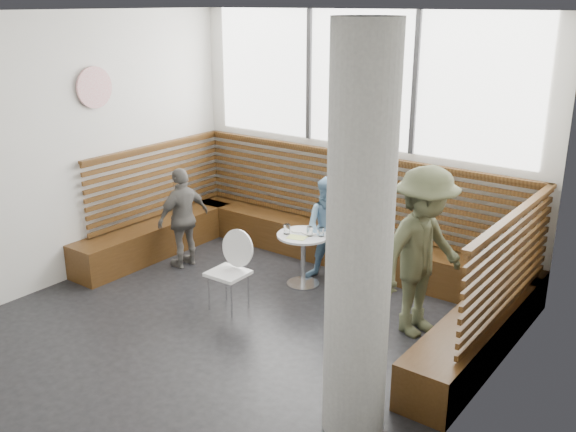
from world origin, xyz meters
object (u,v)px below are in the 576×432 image
Objects in this scene: concrete_column at (359,242)px; cafe_chair at (232,264)px; child_back at (330,231)px; child_left at (183,218)px; cafe_table at (303,249)px; adult_man at (423,252)px.

concrete_column reaches higher than cafe_chair.
child_left is at bearing -173.58° from child_back.
cafe_table is 1.71m from adult_man.
concrete_column is at bearing -68.16° from child_back.
cafe_table is 1.65m from child_left.
concrete_column is 4.89× the size of cafe_table.
concrete_column reaches higher than cafe_table.
child_left is (-1.59, -0.42, 0.19)m from cafe_table.
child_back is 1.92m from child_left.
child_left reaches higher than cafe_table.
adult_man is at bearing -35.08° from child_back.
child_left is (-3.50, 1.57, -0.95)m from concrete_column.
child_back is at bearing 127.03° from concrete_column.
concrete_column reaches higher than child_back.
child_left reaches higher than cafe_chair.
adult_man is 1.55m from child_back.
child_back is at bearing 56.00° from cafe_table.
adult_man is (1.92, 0.73, 0.37)m from cafe_chair.
adult_man is at bearing -8.19° from cafe_table.
cafe_chair is at bearing 74.59° from child_left.
adult_man reaches higher than child_left.
cafe_chair is 1.35m from child_back.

